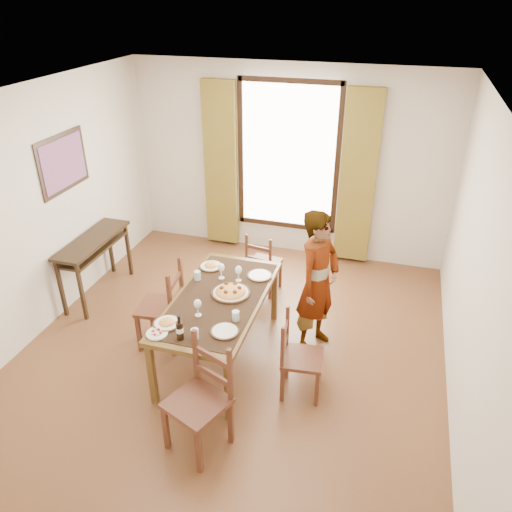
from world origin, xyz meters
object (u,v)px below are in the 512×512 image
(console_table, at_px, (93,247))
(dining_table, at_px, (219,303))
(man, at_px, (318,282))
(pasta_platter, at_px, (231,290))

(console_table, height_order, dining_table, console_table)
(console_table, height_order, man, man)
(console_table, bearing_deg, man, -4.66)
(man, distance_m, pasta_platter, 0.92)
(console_table, xyz_separation_m, man, (2.86, -0.23, 0.12))
(man, bearing_deg, dining_table, 141.12)
(pasta_platter, bearing_deg, dining_table, -135.68)
(man, relative_size, pasta_platter, 4.04)
(console_table, relative_size, man, 0.74)
(console_table, relative_size, pasta_platter, 3.00)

